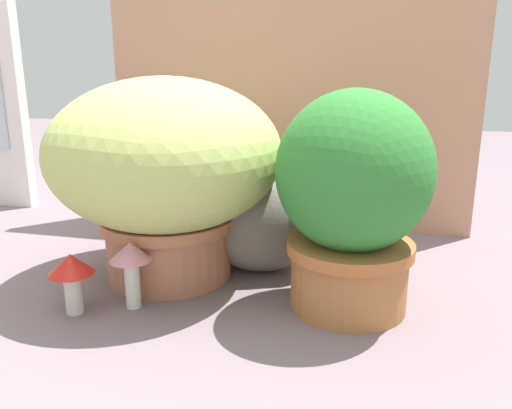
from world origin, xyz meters
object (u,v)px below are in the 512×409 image
object	(u,v)px
mushroom_ornament_red	(71,271)
mushroom_ornament_pink	(131,260)
grass_planter	(166,166)
leafy_planter	(353,196)
cat	(269,220)

from	to	relation	value
mushroom_ornament_red	mushroom_ornament_pink	xyz separation A→B (m)	(0.10, 0.05, 0.01)
mushroom_ornament_red	mushroom_ornament_pink	distance (m)	0.11
mushroom_ornament_red	grass_planter	bearing A→B (deg)	63.47
grass_planter	mushroom_ornament_red	distance (m)	0.30
leafy_planter	cat	xyz separation A→B (m)	(-0.19, 0.15, -0.11)
cat	mushroom_ornament_red	world-z (taller)	cat
grass_planter	leafy_planter	size ratio (longest dim) A/B	1.18
leafy_planter	cat	size ratio (longest dim) A/B	1.10
leafy_planter	mushroom_ornament_red	distance (m)	0.56
cat	leafy_planter	bearing A→B (deg)	-37.86
grass_planter	mushroom_ornament_red	bearing A→B (deg)	-116.53
leafy_planter	mushroom_ornament_pink	world-z (taller)	leafy_planter
grass_planter	mushroom_ornament_pink	xyz separation A→B (m)	(-0.01, -0.17, -0.15)
cat	mushroom_ornament_pink	size ratio (longest dim) A/B	2.85
grass_planter	leafy_planter	world-z (taller)	grass_planter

